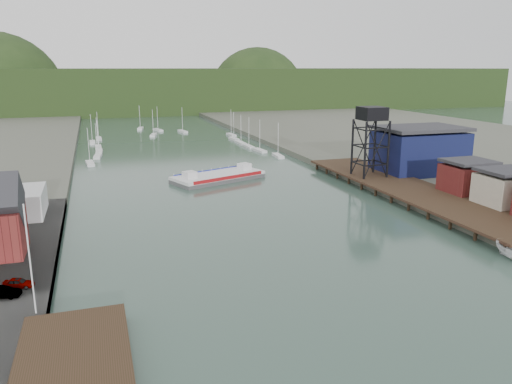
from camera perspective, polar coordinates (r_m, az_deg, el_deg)
ground at (r=56.82m, az=11.69°, el=-14.50°), size 600.00×600.00×0.00m
east_land at (r=172.30m, az=25.47°, el=3.73°), size 120.00×400.00×3.20m
west_stage at (r=50.33m, az=-20.09°, el=-17.98°), size 10.00×18.00×1.80m
east_pier at (r=110.86m, az=17.01°, el=0.42°), size 14.00×70.00×2.45m
flagpole at (r=56.84m, az=-24.43°, el=-7.10°), size 0.16×0.16×12.00m
lift_tower at (r=118.32m, az=13.09°, el=8.26°), size 6.50×6.50×16.00m
blue_shed at (r=129.30m, az=18.16°, el=4.55°), size 20.50×14.50×11.30m
marina_sailboats at (r=185.16m, az=-9.86°, el=5.63°), size 57.71×92.65×0.90m
distant_hills at (r=345.39m, az=-14.64°, el=10.90°), size 500.00×120.00×80.00m
chain_ferry at (r=122.27m, az=-4.34°, el=1.77°), size 24.17×16.39×3.23m
motorboat at (r=80.83m, az=27.13°, el=-6.07°), size 3.65×6.65×2.43m
car_west_a at (r=66.04m, az=-25.49°, el=-9.35°), size 3.73×2.33×1.18m
car_west_b at (r=64.06m, az=-27.02°, el=-10.19°), size 4.15×2.17×1.30m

